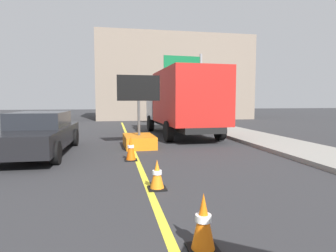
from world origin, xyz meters
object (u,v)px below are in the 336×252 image
at_px(traffic_cone_far_lane, 131,148).
at_px(arrow_board_trailer, 139,134).
at_px(traffic_cone_near_sign, 203,222).
at_px(traffic_cone_mid_lane, 157,175).
at_px(box_truck, 183,101).
at_px(pickup_car, 39,133).
at_px(highway_guide_sign, 190,76).

bearing_deg(traffic_cone_far_lane, arrow_board_trailer, 79.24).
relative_size(traffic_cone_near_sign, traffic_cone_mid_lane, 1.16).
bearing_deg(traffic_cone_mid_lane, traffic_cone_far_lane, 96.86).
height_order(box_truck, pickup_car, box_truck).
height_order(highway_guide_sign, traffic_cone_mid_lane, highway_guide_sign).
bearing_deg(box_truck, arrow_board_trailer, -128.37).
height_order(traffic_cone_mid_lane, traffic_cone_far_lane, traffic_cone_far_lane).
relative_size(pickup_car, traffic_cone_near_sign, 7.33).
relative_size(arrow_board_trailer, pickup_car, 0.53).
relative_size(highway_guide_sign, traffic_cone_far_lane, 6.77).
bearing_deg(traffic_cone_mid_lane, arrow_board_trailer, 88.75).
height_order(box_truck, traffic_cone_mid_lane, box_truck).
bearing_deg(traffic_cone_far_lane, traffic_cone_near_sign, -84.36).
height_order(arrow_board_trailer, traffic_cone_mid_lane, arrow_board_trailer).
bearing_deg(box_truck, highway_guide_sign, 71.04).
bearing_deg(pickup_car, traffic_cone_far_lane, -29.01).
height_order(pickup_car, traffic_cone_near_sign, pickup_car).
bearing_deg(arrow_board_trailer, pickup_car, -166.37).
xyz_separation_m(highway_guide_sign, traffic_cone_mid_lane, (-4.48, -13.92, -3.13)).
bearing_deg(traffic_cone_mid_lane, box_truck, 72.92).
xyz_separation_m(arrow_board_trailer, highway_guide_sign, (4.36, 8.66, 2.94)).
bearing_deg(traffic_cone_far_lane, traffic_cone_mid_lane, -83.14).
bearing_deg(arrow_board_trailer, traffic_cone_mid_lane, -91.25).
distance_m(traffic_cone_mid_lane, traffic_cone_far_lane, 2.87).
xyz_separation_m(pickup_car, traffic_cone_mid_lane, (3.22, -4.45, -0.40)).
bearing_deg(arrow_board_trailer, box_truck, 51.63).
bearing_deg(highway_guide_sign, traffic_cone_far_lane, -113.53).
height_order(box_truck, traffic_cone_far_lane, box_truck).
xyz_separation_m(traffic_cone_near_sign, traffic_cone_mid_lane, (-0.18, 2.41, -0.05)).
bearing_deg(pickup_car, traffic_cone_near_sign, -63.61).
distance_m(pickup_car, highway_guide_sign, 12.51).
relative_size(pickup_car, traffic_cone_mid_lane, 8.50).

